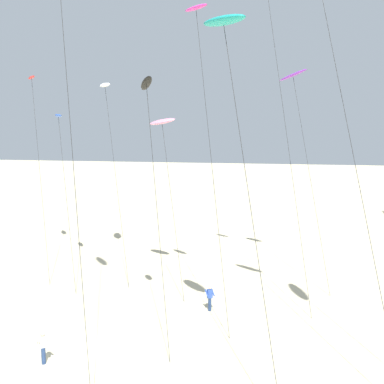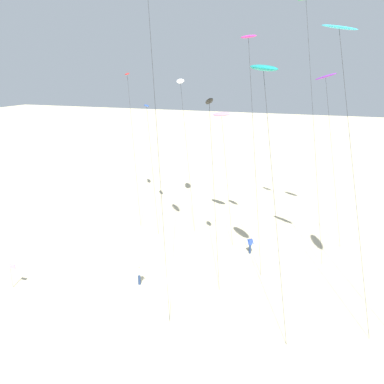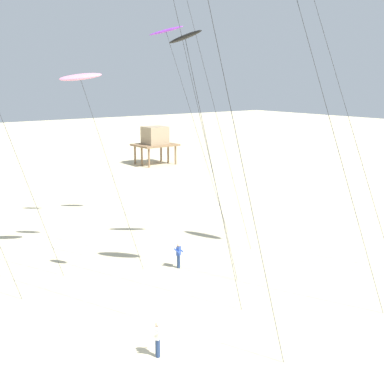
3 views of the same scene
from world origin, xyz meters
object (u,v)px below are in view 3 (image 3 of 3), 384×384
stilt_house (155,138)px  kite_black (186,43)px  kite_pink (81,78)px  kite_flyer_nearest (179,255)px  kite_flyer_middle (158,339)px  kite_purple (167,33)px

stilt_house → kite_black: bearing=-120.7°
kite_black → stilt_house: size_ratio=2.59×
stilt_house → kite_pink: bearing=-129.1°
kite_black → kite_pink: bearing=99.7°
kite_flyer_nearest → kite_flyer_middle: bearing=-130.1°
kite_pink → kite_flyer_nearest: bearing=-46.4°
kite_flyer_middle → stilt_house: bearing=57.3°
kite_pink → stilt_house: (25.94, 31.94, -8.45)m
kite_black → kite_purple: (7.76, 13.20, 1.70)m
kite_flyer_middle → kite_purple: bearing=54.4°
kite_purple → kite_flyer_middle: 25.70m
kite_flyer_nearest → kite_flyer_middle: (-7.20, -8.55, 0.00)m
stilt_house → kite_purple: bearing=-120.8°
kite_black → stilt_house: (24.38, 41.08, -10.17)m
kite_purple → kite_pink: bearing=-156.5°
kite_pink → kite_black: bearing=-80.3°
kite_pink → kite_flyer_nearest: size_ratio=7.62×
kite_black → kite_purple: bearing=59.5°
kite_pink → kite_flyer_middle: 17.53m
kite_black → kite_flyer_nearest: size_ratio=8.76×
kite_purple → kite_flyer_middle: size_ratio=9.78×
kite_flyer_nearest → kite_purple: bearing=59.5°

